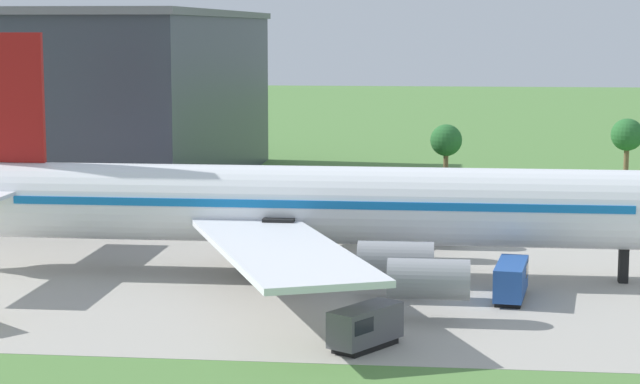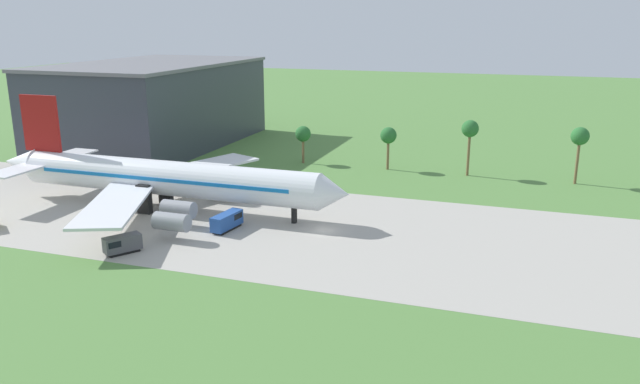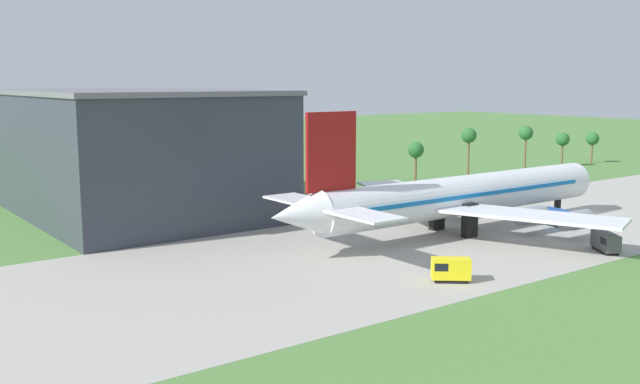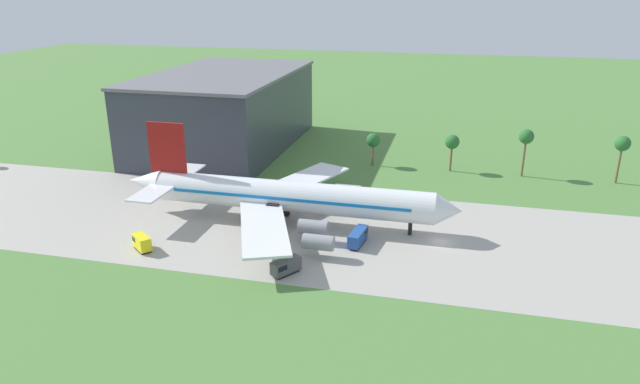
# 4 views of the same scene
# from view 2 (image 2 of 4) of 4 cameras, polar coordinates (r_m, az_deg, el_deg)

# --- Properties ---
(ground_plane) EXTENTS (600.00, 600.00, 0.00)m
(ground_plane) POSITION_cam_2_polar(r_m,az_deg,el_deg) (98.94, 0.36, -3.55)
(ground_plane) COLOR #517F3D
(taxiway_strip) EXTENTS (320.00, 44.00, 0.02)m
(taxiway_strip) POSITION_cam_2_polar(r_m,az_deg,el_deg) (98.93, 0.36, -3.54)
(taxiway_strip) COLOR #A8A399
(taxiway_strip) RESTS_ON ground_plane
(jet_airliner) EXTENTS (68.29, 52.01, 19.06)m
(jet_airliner) POSITION_cam_2_polar(r_m,az_deg,el_deg) (112.03, -14.29, 1.26)
(jet_airliner) COLOR white
(jet_airliner) RESTS_ON ground_plane
(fuel_truck) EXTENTS (2.86, 6.64, 2.73)m
(fuel_truck) POSITION_cam_2_polar(r_m,az_deg,el_deg) (100.06, -8.45, -2.62)
(fuel_truck) COLOR black
(fuel_truck) RESTS_ON ground_plane
(catering_van) EXTENTS (4.54, 5.46, 2.62)m
(catering_van) POSITION_cam_2_polar(r_m,az_deg,el_deg) (93.56, -17.70, -4.56)
(catering_van) COLOR black
(catering_van) RESTS_ON ground_plane
(terminal_building) EXTENTS (36.72, 61.20, 21.46)m
(terminal_building) POSITION_cam_2_polar(r_m,az_deg,el_deg) (170.05, -14.87, 7.78)
(terminal_building) COLOR #333842
(terminal_building) RESTS_ON ground_plane
(palm_tree_row) EXTENTS (92.07, 3.60, 11.92)m
(palm_tree_row) POSITION_cam_2_polar(r_m,az_deg,el_deg) (134.81, 17.40, 4.42)
(palm_tree_row) COLOR brown
(palm_tree_row) RESTS_ON ground_plane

